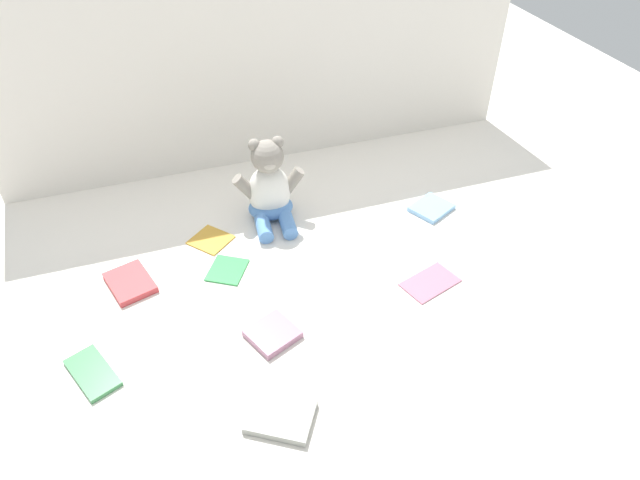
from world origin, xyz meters
The scene contains 11 objects.
ground_plane centered at (0.00, 0.00, 0.00)m, with size 3.20×3.20×0.00m, color silver.
backdrop_drape centered at (0.00, 0.47, 0.30)m, with size 1.57×0.03×0.60m, color white.
teddy_bear centered at (-0.08, 0.16, 0.09)m, with size 0.20×0.18×0.24m.
book_case_0 centered at (-0.57, -0.25, 0.01)m, with size 0.07×0.13×0.01m, color #408A50.
book_case_1 centered at (-0.26, 0.10, 0.00)m, with size 0.09×0.10×0.01m, color gold.
book_case_2 centered at (-0.47, 0.00, 0.01)m, with size 0.09×0.12×0.02m, color #C53D41.
book_case_3 centered at (0.36, 0.04, 0.01)m, with size 0.09×0.11×0.01m, color #80B5E5.
book_case_4 centered at (-0.24, -0.02, 0.00)m, with size 0.09×0.10×0.01m, color green.
book_case_5 centered at (-0.19, -0.27, 0.01)m, with size 0.10×0.09×0.02m, color #A66E8A.
book_case_6 centered at (0.21, -0.23, 0.00)m, with size 0.08×0.13×0.01m, color #B26A82.
book_case_7 centered at (-0.23, -0.47, 0.01)m, with size 0.10×0.12×0.02m, color #96988F.
Camera 1 is at (-0.36, -1.08, 0.96)m, focal length 32.06 mm.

